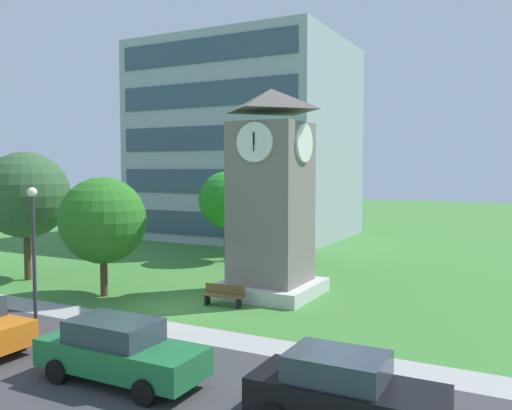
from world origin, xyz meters
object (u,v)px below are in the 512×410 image
Objects in this scene: clock_tower at (271,205)px; street_lamp at (33,237)px; tree_streetside at (227,200)px; parked_car_black at (344,391)px; tree_by_building at (103,220)px; parked_car_green at (119,350)px; park_bench at (223,295)px; tree_near_tower at (26,195)px.

clock_tower reaches higher than street_lamp.
clock_tower is at bearing -46.67° from tree_streetside.
parked_car_black is (7.00, -10.65, -3.27)m from clock_tower.
tree_by_building is at bearing 98.16° from street_lamp.
tree_streetside reaches higher than parked_car_green.
street_lamp reaches higher than parked_car_green.
street_lamp reaches higher than parked_car_black.
park_bench is 0.36× the size of street_lamp.
parked_car_green is (0.78, -10.93, -3.26)m from clock_tower.
tree_by_building is (-5.71, -0.98, 2.97)m from park_bench.
park_bench is at bearing -60.02° from tree_streetside.
parked_car_green is (6.75, -2.92, -2.34)m from street_lamp.
tree_near_tower is 1.19× the size of tree_streetside.
tree_by_building is at bearing -91.35° from tree_streetside.
parked_car_green is 1.11× the size of parked_car_black.
tree_streetside is 1.04× the size of tree_by_building.
tree_near_tower is at bearing -166.97° from clock_tower.
tree_by_building is 15.46m from parked_car_black.
park_bench is at bearing 134.92° from parked_car_black.
tree_by_building is at bearing 153.03° from parked_car_black.
clock_tower is 9.24m from tree_streetside.
parked_car_black is at bearing -52.48° from tree_streetside.
tree_by_building is 1.13× the size of parked_car_green.
clock_tower is 11.43m from parked_car_green.
tree_by_building is (-0.25, -10.45, -0.38)m from tree_streetside.
parked_car_black is at bearing -26.97° from tree_by_building.
parked_car_green reaches higher than park_bench.
street_lamp is 1.18× the size of parked_car_black.
park_bench is 0.34× the size of tree_by_building.
tree_by_building is 1.25× the size of parked_car_black.
street_lamp is 0.91× the size of tree_streetside.
street_lamp is at bearing -37.55° from tree_near_tower.
tree_near_tower reaches higher than street_lamp.
parked_car_green is at bearing -68.03° from tree_streetside.
tree_near_tower is 21.36m from parked_car_black.
tree_by_building is (-6.58, -3.74, -0.69)m from clock_tower.
clock_tower is at bearing 72.42° from park_bench.
street_lamp is at bearing -126.71° from clock_tower.
tree_near_tower is at bearing 149.08° from parked_car_green.
parked_car_black is (12.97, -2.64, -2.35)m from street_lamp.
clock_tower reaches higher than tree_by_building.
parked_car_green is at bearing -44.31° from tree_by_building.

